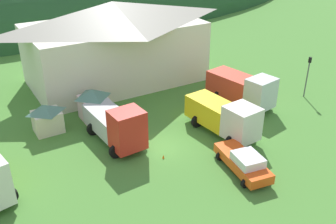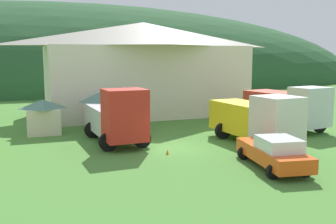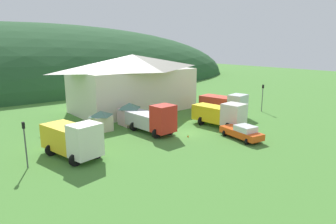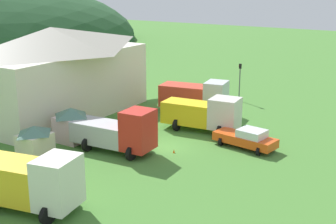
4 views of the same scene
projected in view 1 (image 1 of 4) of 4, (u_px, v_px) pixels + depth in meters
ground_plane at (163, 147)px, 30.39m from camera, size 200.00×200.00×0.00m
forested_hill_backdrop at (12, 9)px, 76.11m from camera, size 135.49×60.00×31.34m
depot_building at (115, 42)px, 40.84m from camera, size 19.43×10.97×8.74m
play_shed_cream at (47, 118)px, 32.11m from camera, size 2.48×2.18×2.50m
play_shed_pink at (94, 104)px, 34.05m from camera, size 2.47×2.56×2.93m
crane_truck_red at (117, 125)px, 30.20m from camera, size 3.46×7.00×3.64m
flatbed_truck_yellow at (225, 116)px, 31.52m from camera, size 3.50×7.17×3.25m
tow_truck_silver at (242, 88)px, 36.52m from camera, size 4.01×7.12×3.39m
service_pickup_orange at (244, 162)px, 27.14m from camera, size 2.85×5.42×1.66m
traffic_light_east at (308, 73)px, 37.86m from camera, size 0.20×0.32×4.23m
traffic_cone_near_pickup at (163, 158)px, 29.02m from camera, size 0.36×0.36×0.60m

